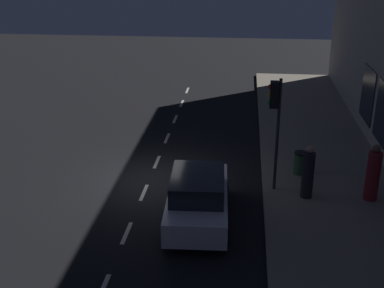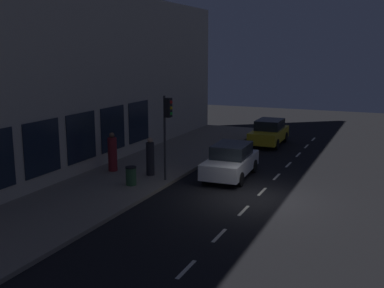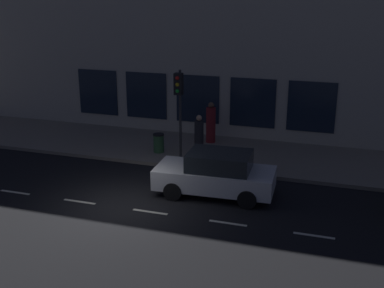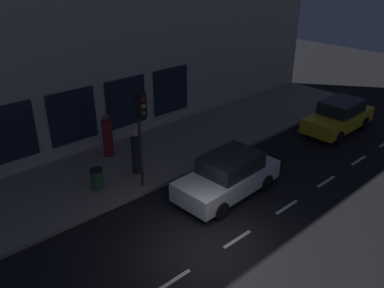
% 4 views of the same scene
% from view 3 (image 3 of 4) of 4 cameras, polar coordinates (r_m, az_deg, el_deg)
% --- Properties ---
extents(ground_plane, '(60.00, 60.00, 0.00)m').
position_cam_3_polar(ground_plane, '(16.27, -8.25, -7.48)').
color(ground_plane, black).
extents(sidewalk, '(4.50, 32.00, 0.15)m').
position_cam_3_polar(sidewalk, '(21.61, -1.08, -0.60)').
color(sidewalk, gray).
rests_on(sidewalk, ground).
extents(building_facade, '(0.65, 32.00, 8.84)m').
position_cam_3_polar(building_facade, '(23.06, 0.94, 11.61)').
color(building_facade, beige).
rests_on(building_facade, ground).
extents(lane_centre_line, '(0.12, 27.20, 0.01)m').
position_cam_3_polar(lane_centre_line, '(15.88, -4.97, -7.99)').
color(lane_centre_line, beige).
rests_on(lane_centre_line, ground).
extents(traffic_light, '(0.45, 0.32, 3.80)m').
position_cam_3_polar(traffic_light, '(18.84, -1.55, 5.76)').
color(traffic_light, '#2D2D30').
rests_on(traffic_light, sidewalk).
extents(parked_car_1, '(2.00, 4.20, 1.58)m').
position_cam_3_polar(parked_car_1, '(16.80, 2.85, -3.54)').
color(parked_car_1, silver).
rests_on(parked_car_1, ground).
extents(pedestrian_0, '(0.46, 0.46, 1.88)m').
position_cam_3_polar(pedestrian_0, '(22.13, 2.24, 2.38)').
color(pedestrian_0, maroon).
rests_on(pedestrian_0, sidewalk).
extents(pedestrian_1, '(0.54, 0.54, 1.78)m').
position_cam_3_polar(pedestrian_1, '(20.25, 0.83, 0.80)').
color(pedestrian_1, '#232328').
rests_on(pedestrian_1, sidewalk).
extents(trash_bin, '(0.48, 0.48, 0.82)m').
position_cam_3_polar(trash_bin, '(20.91, -3.96, 0.13)').
color(trash_bin, '#2D5633').
rests_on(trash_bin, sidewalk).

